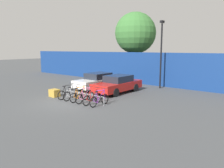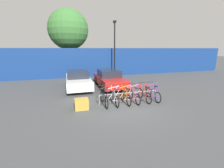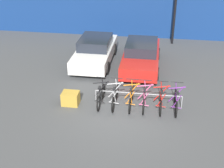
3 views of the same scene
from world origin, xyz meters
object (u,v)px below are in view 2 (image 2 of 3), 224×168
Objects in this scene: bicycle_pink at (134,96)px; car_red at (109,78)px; lamp_post at (115,47)px; bike_rack at (129,94)px; cargo_crate at (82,104)px; tree_behind_hoarding at (68,30)px; bicycle_black at (104,99)px; bicycle_red at (144,95)px; bicycle_orange at (125,97)px; car_white at (78,79)px; bicycle_silver at (114,98)px; bicycle_purple at (153,94)px.

car_red is at bearing 92.47° from bicycle_pink.
car_red is 0.77× the size of lamp_post.
car_red is at bearing 92.09° from bike_rack.
tree_behind_hoarding is (-0.22, 10.97, 4.89)m from cargo_crate.
bicycle_black reaches higher than bike_rack.
bicycle_black is at bearing 179.66° from bicycle_red.
car_white is at bearing 118.96° from bicycle_orange.
bike_rack is at bearing 5.84° from bicycle_silver.
tree_behind_hoarding reaches higher than bicycle_silver.
bicycle_silver is 1.22m from bicycle_pink.
bike_rack is 8.46m from lamp_post.
lamp_post is (1.71, 3.98, 2.61)m from car_red.
tree_behind_hoarding is at bearing 98.53° from bicycle_black.
bicycle_purple is 0.23× the size of tree_behind_hoarding.
bicycle_pink is at bearing -29.09° from bike_rack.
bicycle_purple is (1.82, 0.00, 0.00)m from bicycle_orange.
car_red is 0.61× the size of tree_behind_hoarding.
bicycle_pink is 0.29× the size of lamp_post.
car_red reaches higher than bicycle_orange.
bicycle_silver is at bearing 0.73° from bicycle_black.
car_white is (-1.10, 4.30, 0.31)m from bicycle_black.
bicycle_pink is 0.67m from bicycle_red.
car_white is at bearing 108.38° from bicycle_silver.
tree_behind_hoarding reaches higher than bike_rack.
car_red is at bearing 75.48° from bicycle_silver.
bicycle_black is 2.48m from bicycle_red.
car_white is (-2.36, 4.30, 0.31)m from bicycle_orange.
bicycle_black is 0.38× the size of car_red.
tree_behind_hoarding is at bearing 97.83° from bicycle_silver.
bicycle_black is at bearing 176.98° from bicycle_silver.
lamp_post is at bearing 41.14° from car_white.
bicycle_pink reaches higher than bike_rack.
tree_behind_hoarding reaches higher than car_red.
bicycle_black is 1.28m from cargo_crate.
bicycle_orange is at bearing -61.23° from car_white.
bicycle_black and bicycle_orange have the same top height.
car_red is (0.14, 4.00, 0.31)m from bicycle_orange.
lamp_post is 8.43× the size of cargo_crate.
bike_rack is 12.00m from tree_behind_hoarding.
car_red is 6.49× the size of cargo_crate.
bicycle_orange is (-0.28, -0.15, -0.11)m from bike_rack.
bicycle_red is at bearing -50.23° from car_white.
cargo_crate is (-3.74, -0.20, -0.10)m from bicycle_red.
car_white is 4.51m from cargo_crate.
bicycle_pink is 4.03m from car_red.
car_white reaches higher than bike_rack.
bicycle_red is at bearing -3.02° from bicycle_silver.
bicycle_red is at bearing 178.39° from bicycle_purple.
tree_behind_hoarding reaches higher than car_white.
lamp_post is (1.85, 7.97, 2.92)m from bicycle_orange.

